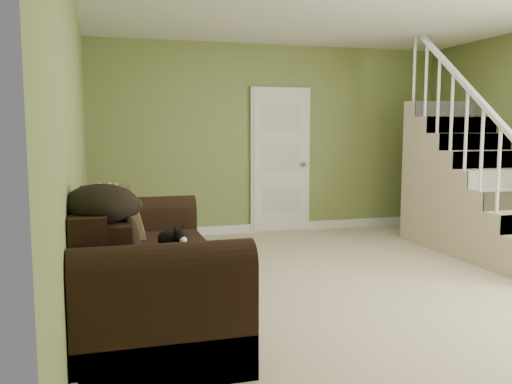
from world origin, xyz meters
TOP-DOWN VIEW (x-y plane):
  - floor at (0.00, 0.00)m, footprint 5.00×5.50m
  - wall_back at (0.00, 2.75)m, footprint 5.00×0.04m
  - wall_left at (-2.50, 0.00)m, footprint 0.04×5.50m
  - baseboard_back at (0.00, 2.72)m, footprint 5.00×0.04m
  - baseboard_left at (-2.47, 0.00)m, footprint 0.04×5.50m
  - door at (0.10, 2.71)m, footprint 0.86×0.12m
  - staircase at (1.99, 0.97)m, footprint 1.00×2.51m
  - sofa at (-2.02, -0.41)m, footprint 1.04×2.41m
  - side_table at (-2.23, 1.78)m, footprint 0.51×0.51m
  - cat at (-1.80, -0.40)m, footprint 0.29×0.47m
  - banana at (-1.80, -0.79)m, footprint 0.15×0.22m
  - throw_pillow at (-2.06, 0.36)m, footprint 0.25×0.49m
  - throw_blanket at (-2.31, -0.98)m, footprint 0.48×0.62m

SIDE VIEW (x-z plane):
  - floor at x=0.00m, z-range -0.01..0.01m
  - baseboard_back at x=0.00m, z-range 0.00..0.12m
  - baseboard_left at x=-2.47m, z-range 0.00..0.12m
  - side_table at x=-2.23m, z-range -0.10..0.74m
  - sofa at x=-2.02m, z-range -0.11..0.84m
  - banana at x=-1.80m, z-range 0.52..0.58m
  - cat at x=-1.80m, z-range 0.49..0.72m
  - staircase at x=1.99m, z-range -0.77..2.05m
  - throw_pillow at x=-2.06m, z-range 0.47..0.97m
  - throw_blanket at x=-2.31m, z-range 0.86..1.11m
  - door at x=0.10m, z-range 0.00..2.02m
  - wall_back at x=0.00m, z-range 0.00..2.60m
  - wall_left at x=-2.50m, z-range 0.00..2.60m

